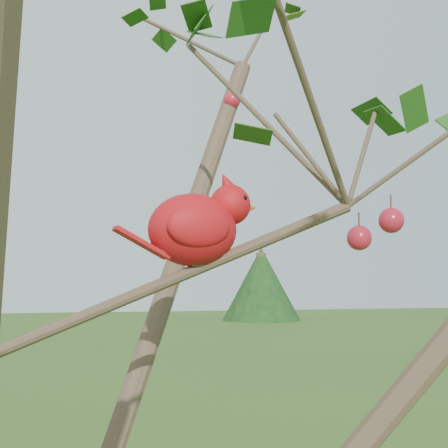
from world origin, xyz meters
TOP-DOWN VIEW (x-y plane):
  - cardinal at (0.32, 0.07)m, footprint 0.22×0.12m
  - distant_trees at (-0.46, 26.12)m, footprint 42.77×12.08m

SIDE VIEW (x-z plane):
  - distant_trees at x=-0.46m, z-range -0.22..3.25m
  - cardinal at x=0.32m, z-range 2.09..2.24m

